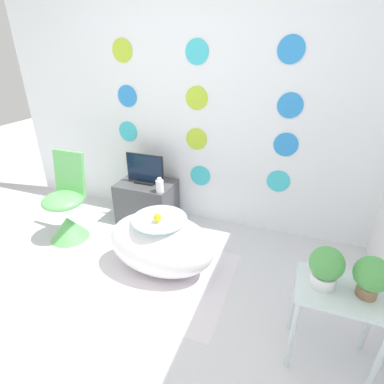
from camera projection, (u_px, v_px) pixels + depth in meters
name	position (u px, v px, depth m)	size (l,w,h in m)	color
ground_plane	(109.00, 349.00, 1.93)	(12.00, 12.00, 0.00)	silver
wall_back_dotted	(201.00, 100.00, 2.89)	(4.43, 0.05, 2.60)	white
rug	(157.00, 274.00, 2.57)	(1.24, 1.00, 0.01)	silver
bathtub	(161.00, 244.00, 2.51)	(0.92, 0.55, 0.53)	white
rubber_duck	(157.00, 217.00, 2.32)	(0.06, 0.07, 0.07)	yellow
chair	(67.00, 213.00, 2.96)	(0.40, 0.40, 0.87)	#66C166
tv_cabinet	(147.00, 201.00, 3.30)	(0.59, 0.43, 0.45)	#4C4C51
tv	(145.00, 170.00, 3.14)	(0.42, 0.12, 0.32)	black
vase	(160.00, 186.00, 2.97)	(0.08, 0.08, 0.15)	white
side_table	(339.00, 305.00, 1.70)	(0.49, 0.34, 0.55)	silver
potted_plant_left	(326.00, 266.00, 1.63)	(0.18, 0.18, 0.25)	white
potted_plant_right	(372.00, 276.00, 1.56)	(0.19, 0.19, 0.24)	#8C6B4C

